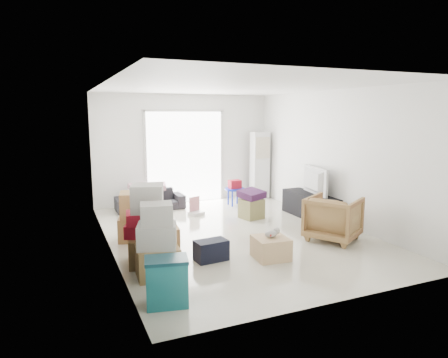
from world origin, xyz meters
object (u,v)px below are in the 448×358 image
storage_bins (167,282)px  ottoman (251,209)px  armchair (333,216)px  sofa (150,197)px  wood_crate (271,248)px  kids_table (235,187)px  tv_console (310,206)px  ac_tower (260,165)px  television (311,191)px

storage_bins → ottoman: storage_bins is taller
armchair → sofa: bearing=3.5°
wood_crate → kids_table: bearing=74.1°
tv_console → wood_crate: bearing=-137.8°
armchair → kids_table: armchair is taller
armchair → wood_crate: (-1.48, -0.38, -0.26)m
sofa → ottoman: bearing=-42.1°
kids_table → wood_crate: (-1.00, -3.53, -0.27)m
tv_console → kids_table: size_ratio=2.48×
armchair → wood_crate: bearing=72.7°
ac_tower → armchair: (-0.49, -3.68, -0.44)m
television → armchair: armchair is taller
ottoman → sofa: bearing=138.1°
television → ottoman: (-1.20, 0.44, -0.37)m
tv_console → armchair: bearing=-110.3°
ottoman → tv_console: bearing=-20.0°
storage_bins → kids_table: (2.89, 4.39, 0.15)m
television → armchair: bearing=168.5°
tv_console → wood_crate: size_ratio=3.07×
storage_bins → ottoman: bearing=49.2°
ac_tower → armchair: 3.74m
television → sofa: 3.68m
ac_tower → tv_console: (0.05, -2.22, -0.62)m
kids_table → wood_crate: bearing=-105.9°
television → storage_bins: (-3.90, -2.69, -0.29)m
storage_bins → wood_crate: bearing=24.6°
ac_tower → television: 2.24m
ac_tower → sofa: ac_tower is taller
ac_tower → wood_crate: size_ratio=3.47×
ac_tower → tv_console: bearing=-88.7°
sofa → ottoman: (1.82, -1.64, -0.10)m
sofa → storage_bins: bearing=-100.5°
ac_tower → ottoman: 2.23m
tv_console → ottoman: bearing=160.0°
television → sofa: size_ratio=0.65×
storage_bins → armchair: bearing=20.2°
tv_console → television: television is taller
sofa → armchair: 4.32m
television → ottoman: 1.33m
ac_tower → wood_crate: 4.56m
ottoman → kids_table: kids_table is taller
television → wood_crate: size_ratio=2.01×
armchair → wood_crate: 1.55m
tv_console → storage_bins: bearing=-145.4°
ac_tower → armchair: bearing=-97.6°
storage_bins → tv_console: bearing=34.6°
ac_tower → wood_crate: bearing=-115.9°
television → kids_table: television is taller
kids_table → wood_crate: 3.68m
television → kids_table: (-1.01, 1.70, -0.14)m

